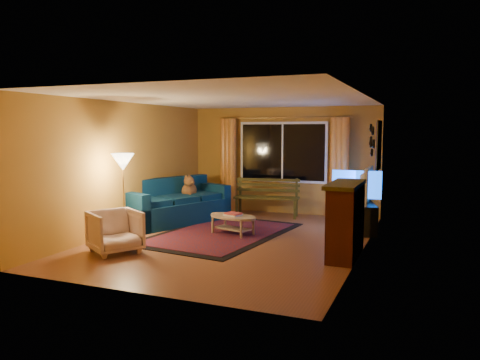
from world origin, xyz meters
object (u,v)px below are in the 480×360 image
at_px(bench, 267,207).
at_px(floor_lamp, 124,197).
at_px(sofa, 175,201).
at_px(tv_console, 361,216).
at_px(armchair, 115,229).
at_px(coffee_table, 233,225).

bearing_deg(bench, floor_lamp, -126.26).
height_order(bench, sofa, sofa).
bearing_deg(floor_lamp, tv_console, 33.03).
relative_size(sofa, tv_console, 1.73).
relative_size(armchair, tv_console, 0.56).
relative_size(coffee_table, tv_console, 0.75).
distance_m(bench, sofa, 2.12).
relative_size(armchair, floor_lamp, 0.48).
bearing_deg(floor_lamp, armchair, -63.57).
xyz_separation_m(floor_lamp, tv_console, (3.80, 2.47, -0.50)).
height_order(bench, floor_lamp, floor_lamp).
height_order(armchair, coffee_table, armchair).
xyz_separation_m(armchair, coffee_table, (1.24, 1.90, -0.19)).
xyz_separation_m(sofa, armchair, (0.32, -2.48, -0.09)).
xyz_separation_m(bench, armchair, (-1.23, -3.90, 0.16)).
bearing_deg(sofa, armchair, -60.23).
relative_size(armchair, coffee_table, 0.75).
bearing_deg(sofa, tv_console, 33.76).
bearing_deg(tv_console, armchair, -151.47).
xyz_separation_m(sofa, floor_lamp, (-0.06, -1.71, 0.31)).
bearing_deg(tv_console, floor_lamp, -161.94).
relative_size(bench, tv_console, 1.09).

